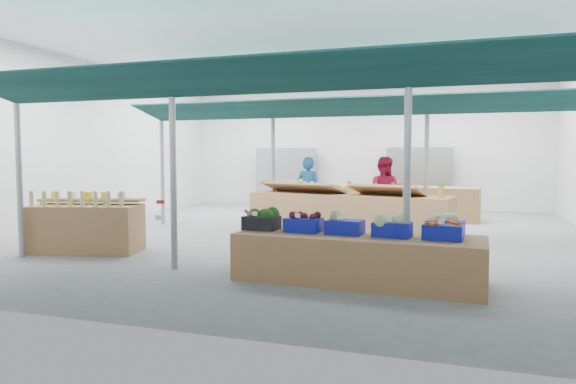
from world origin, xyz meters
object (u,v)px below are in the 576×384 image
Objects in this scene: veg_counter at (358,258)px; crate_stack at (411,258)px; vendor_right at (383,194)px; bottle_shelf at (87,226)px; fruit_counter at (348,216)px; vendor_left at (309,192)px.

crate_stack is (0.68, 0.52, -0.06)m from veg_counter.
vendor_right is at bearing 102.73° from crate_stack.
fruit_counter is (4.19, 3.16, 0.00)m from bottle_shelf.
bottle_shelf is at bearing -134.21° from fruit_counter.
vendor_left is 1.00× the size of vendor_right.
vendor_right reaches higher than crate_stack.
veg_counter is 0.86m from crate_stack.
fruit_counter reaches higher than veg_counter.
vendor_right reaches higher than fruit_counter.
vendor_left is (-2.81, 4.45, 0.59)m from crate_stack.
fruit_counter is 2.50× the size of vendor_left.
veg_counter is at bearing 121.90° from vendor_left.
veg_counter is at bearing 102.49° from vendor_right.
crate_stack is at bearing 111.48° from vendor_right.
fruit_counter is 2.50× the size of vendor_right.
vendor_left is at bearing 146.24° from fruit_counter.
veg_counter is 5.43m from vendor_left.
vendor_left is at bearing 8.75° from vendor_right.
crate_stack is at bearing 130.97° from vendor_left.
fruit_counter is (-0.93, 3.87, 0.14)m from veg_counter.
bottle_shelf reaches higher than crate_stack.
bottle_shelf is 3.81× the size of crate_stack.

